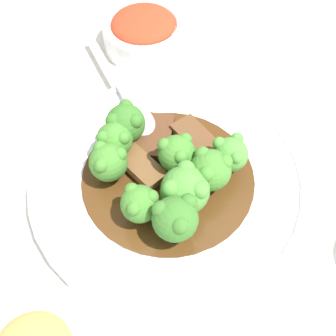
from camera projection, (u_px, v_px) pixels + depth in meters
name	position (u px, v px, depth m)	size (l,w,h in m)	color
ground_plane	(168.00, 185.00, 0.54)	(4.00, 4.00, 0.00)	silver
main_plate	(168.00, 180.00, 0.53)	(0.31, 0.31, 0.02)	white
beef_strip_0	(158.00, 135.00, 0.55)	(0.07, 0.06, 0.01)	#56331E
beef_strip_1	(198.00, 142.00, 0.54)	(0.08, 0.05, 0.02)	brown
beef_strip_2	(138.00, 163.00, 0.52)	(0.08, 0.06, 0.01)	brown
broccoli_floret_0	(177.00, 153.00, 0.50)	(0.04, 0.04, 0.05)	#7FA84C
broccoli_floret_1	(185.00, 189.00, 0.48)	(0.05, 0.05, 0.05)	#7FA84C
broccoli_floret_2	(210.00, 170.00, 0.49)	(0.04, 0.04, 0.05)	#7FA84C
broccoli_floret_3	(175.00, 218.00, 0.45)	(0.05, 0.05, 0.06)	#7FA84C
broccoli_floret_4	(125.00, 123.00, 0.53)	(0.05, 0.05, 0.05)	#7FA84C
broccoli_floret_5	(140.00, 203.00, 0.47)	(0.04, 0.04, 0.05)	#7FA84C
broccoli_floret_6	(231.00, 154.00, 0.50)	(0.04, 0.04, 0.05)	#8EB756
broccoli_floret_7	(115.00, 139.00, 0.52)	(0.04, 0.04, 0.05)	#7FA84C
broccoli_floret_8	(108.00, 162.00, 0.50)	(0.04, 0.04, 0.05)	#8EB756
serving_spoon	(134.00, 112.00, 0.57)	(0.21, 0.05, 0.01)	#B7B7BC
side_bowl_kimchi	(144.00, 31.00, 0.65)	(0.11, 0.11, 0.05)	white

